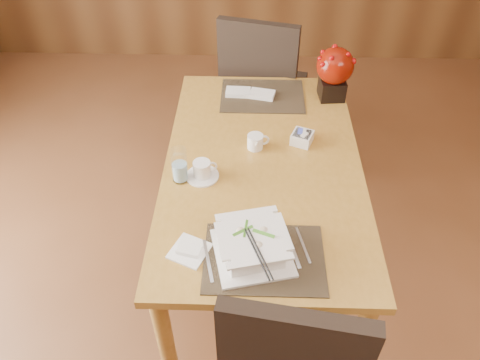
{
  "coord_description": "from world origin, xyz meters",
  "views": [
    {
      "loc": [
        -0.06,
        -1.02,
        2.16
      ],
      "look_at": [
        -0.1,
        0.35,
        0.87
      ],
      "focal_mm": 35.0,
      "sensor_mm": 36.0,
      "label": 1
    }
  ],
  "objects_px": {
    "coffee_cup": "(202,171)",
    "berry_decor": "(335,70)",
    "sugar_caddy": "(302,138)",
    "bread_plate": "(190,251)",
    "far_chair": "(261,83)",
    "water_glass": "(179,165)",
    "dining_table": "(262,178)",
    "creamer_jug": "(255,142)",
    "soup_setting": "(253,245)"
  },
  "relations": [
    {
      "from": "soup_setting",
      "to": "sugar_caddy",
      "type": "height_order",
      "value": "soup_setting"
    },
    {
      "from": "coffee_cup",
      "to": "water_glass",
      "type": "bearing_deg",
      "value": -168.39
    },
    {
      "from": "coffee_cup",
      "to": "berry_decor",
      "type": "height_order",
      "value": "berry_decor"
    },
    {
      "from": "berry_decor",
      "to": "far_chair",
      "type": "xyz_separation_m",
      "value": [
        -0.37,
        0.39,
        -0.32
      ]
    },
    {
      "from": "soup_setting",
      "to": "far_chair",
      "type": "relative_size",
      "value": 0.32
    },
    {
      "from": "bread_plate",
      "to": "far_chair",
      "type": "distance_m",
      "value": 1.5
    },
    {
      "from": "soup_setting",
      "to": "coffee_cup",
      "type": "xyz_separation_m",
      "value": [
        -0.23,
        0.43,
        -0.02
      ]
    },
    {
      "from": "dining_table",
      "to": "far_chair",
      "type": "height_order",
      "value": "far_chair"
    },
    {
      "from": "coffee_cup",
      "to": "berry_decor",
      "type": "xyz_separation_m",
      "value": [
        0.64,
        0.66,
        0.13
      ]
    },
    {
      "from": "coffee_cup",
      "to": "far_chair",
      "type": "xyz_separation_m",
      "value": [
        0.27,
        1.05,
        -0.19
      ]
    },
    {
      "from": "water_glass",
      "to": "bread_plate",
      "type": "xyz_separation_m",
      "value": [
        0.08,
        -0.4,
        -0.08
      ]
    },
    {
      "from": "soup_setting",
      "to": "sugar_caddy",
      "type": "relative_size",
      "value": 3.59
    },
    {
      "from": "creamer_jug",
      "to": "sugar_caddy",
      "type": "bearing_deg",
      "value": -0.97
    },
    {
      "from": "creamer_jug",
      "to": "far_chair",
      "type": "distance_m",
      "value": 0.86
    },
    {
      "from": "dining_table",
      "to": "far_chair",
      "type": "relative_size",
      "value": 1.43
    },
    {
      "from": "creamer_jug",
      "to": "sugar_caddy",
      "type": "xyz_separation_m",
      "value": [
        0.22,
        0.05,
        -0.01
      ]
    },
    {
      "from": "dining_table",
      "to": "berry_decor",
      "type": "distance_m",
      "value": 0.71
    },
    {
      "from": "water_glass",
      "to": "sugar_caddy",
      "type": "distance_m",
      "value": 0.62
    },
    {
      "from": "coffee_cup",
      "to": "sugar_caddy",
      "type": "distance_m",
      "value": 0.52
    },
    {
      "from": "water_glass",
      "to": "far_chair",
      "type": "bearing_deg",
      "value": 71.12
    },
    {
      "from": "soup_setting",
      "to": "far_chair",
      "type": "distance_m",
      "value": 1.49
    },
    {
      "from": "dining_table",
      "to": "water_glass",
      "type": "bearing_deg",
      "value": -161.11
    },
    {
      "from": "sugar_caddy",
      "to": "berry_decor",
      "type": "xyz_separation_m",
      "value": [
        0.18,
        0.4,
        0.13
      ]
    },
    {
      "from": "bread_plate",
      "to": "soup_setting",
      "type": "bearing_deg",
      "value": -1.65
    },
    {
      "from": "sugar_caddy",
      "to": "soup_setting",
      "type": "bearing_deg",
      "value": -108.61
    },
    {
      "from": "soup_setting",
      "to": "far_chair",
      "type": "bearing_deg",
      "value": 74.91
    },
    {
      "from": "water_glass",
      "to": "creamer_jug",
      "type": "distance_m",
      "value": 0.4
    },
    {
      "from": "water_glass",
      "to": "sugar_caddy",
      "type": "bearing_deg",
      "value": 26.71
    },
    {
      "from": "far_chair",
      "to": "dining_table",
      "type": "bearing_deg",
      "value": 103.99
    },
    {
      "from": "coffee_cup",
      "to": "berry_decor",
      "type": "relative_size",
      "value": 0.51
    },
    {
      "from": "dining_table",
      "to": "creamer_jug",
      "type": "height_order",
      "value": "creamer_jug"
    },
    {
      "from": "creamer_jug",
      "to": "bread_plate",
      "type": "xyz_separation_m",
      "value": [
        -0.24,
        -0.63,
        -0.03
      ]
    },
    {
      "from": "water_glass",
      "to": "berry_decor",
      "type": "xyz_separation_m",
      "value": [
        0.73,
        0.68,
        0.08
      ]
    },
    {
      "from": "dining_table",
      "to": "coffee_cup",
      "type": "height_order",
      "value": "coffee_cup"
    },
    {
      "from": "far_chair",
      "to": "coffee_cup",
      "type": "bearing_deg",
      "value": 89.57
    },
    {
      "from": "dining_table",
      "to": "soup_setting",
      "type": "relative_size",
      "value": 4.5
    },
    {
      "from": "soup_setting",
      "to": "coffee_cup",
      "type": "bearing_deg",
      "value": 104.54
    },
    {
      "from": "dining_table",
      "to": "water_glass",
      "type": "xyz_separation_m",
      "value": [
        -0.36,
        -0.12,
        0.18
      ]
    },
    {
      "from": "sugar_caddy",
      "to": "far_chair",
      "type": "xyz_separation_m",
      "value": [
        -0.18,
        0.79,
        -0.19
      ]
    },
    {
      "from": "creamer_jug",
      "to": "far_chair",
      "type": "bearing_deg",
      "value": 74.96
    },
    {
      "from": "far_chair",
      "to": "water_glass",
      "type": "bearing_deg",
      "value": 85.21
    },
    {
      "from": "berry_decor",
      "to": "bread_plate",
      "type": "height_order",
      "value": "berry_decor"
    },
    {
      "from": "dining_table",
      "to": "sugar_caddy",
      "type": "xyz_separation_m",
      "value": [
        0.19,
        0.15,
        0.12
      ]
    },
    {
      "from": "soup_setting",
      "to": "bread_plate",
      "type": "relative_size",
      "value": 2.5
    },
    {
      "from": "coffee_cup",
      "to": "bread_plate",
      "type": "xyz_separation_m",
      "value": [
        -0.01,
        -0.42,
        -0.03
      ]
    },
    {
      "from": "water_glass",
      "to": "creamer_jug",
      "type": "height_order",
      "value": "water_glass"
    },
    {
      "from": "sugar_caddy",
      "to": "bread_plate",
      "type": "relative_size",
      "value": 0.7
    },
    {
      "from": "soup_setting",
      "to": "creamer_jug",
      "type": "height_order",
      "value": "soup_setting"
    },
    {
      "from": "dining_table",
      "to": "soup_setting",
      "type": "distance_m",
      "value": 0.55
    },
    {
      "from": "sugar_caddy",
      "to": "bread_plate",
      "type": "xyz_separation_m",
      "value": [
        -0.47,
        -0.68,
        -0.02
      ]
    }
  ]
}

